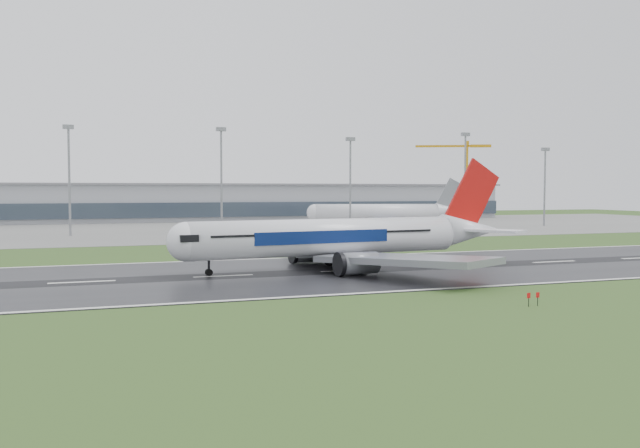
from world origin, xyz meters
name	(u,v)px	position (x,y,z in m)	size (l,w,h in m)	color
ground	(457,266)	(0.00, 0.00, 0.00)	(520.00, 520.00, 0.00)	#2B491A
runway	(457,266)	(0.00, 0.00, 0.05)	(400.00, 45.00, 0.10)	black
apron	(272,227)	(0.00, 125.00, 0.04)	(400.00, 130.00, 0.08)	slate
terminal	(237,203)	(0.00, 185.00, 7.50)	(240.00, 36.00, 15.00)	gray
main_airliner	(350,214)	(-18.26, 3.24, 9.00)	(60.31, 57.44, 17.81)	white
parked_airliner	(383,203)	(36.14, 110.07, 8.35)	(56.42, 52.53, 16.54)	silver
tower_crane	(467,178)	(124.58, 200.00, 19.52)	(39.08, 2.13, 39.03)	orange
floodmast_1	(69,183)	(-65.46, 100.00, 15.10)	(0.64, 0.64, 30.20)	gray
floodmast_2	(221,182)	(-22.26, 100.00, 15.42)	(0.64, 0.64, 30.84)	gray
floodmast_3	(350,186)	(19.87, 100.00, 14.46)	(0.64, 0.64, 28.92)	gray
floodmast_4	(465,182)	(62.54, 100.00, 15.81)	(0.64, 0.64, 31.63)	gray
floodmast_5	(545,189)	(95.71, 100.00, 13.58)	(0.64, 0.64, 27.16)	gray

